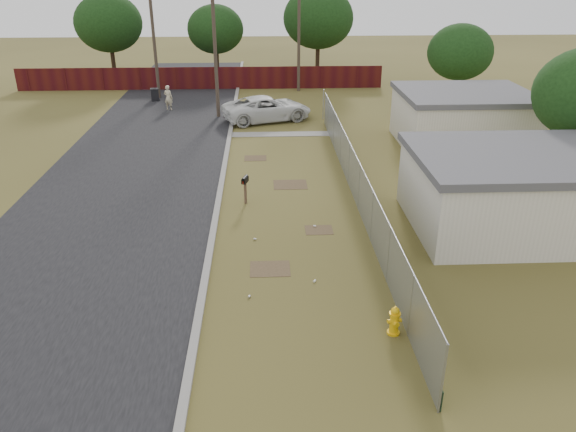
{
  "coord_description": "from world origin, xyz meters",
  "views": [
    {
      "loc": [
        -0.94,
        -22.04,
        9.85
      ],
      "look_at": [
        -0.08,
        -2.99,
        1.1
      ],
      "focal_mm": 35.0,
      "sensor_mm": 36.0,
      "label": 1
    }
  ],
  "objects_px": {
    "pedestrian": "(168,98)",
    "trash_bin": "(155,94)",
    "fire_hydrant": "(394,321)",
    "pickup_truck": "(267,109)",
    "mailbox": "(245,182)"
  },
  "relations": [
    {
      "from": "pedestrian",
      "to": "trash_bin",
      "type": "height_order",
      "value": "pedestrian"
    },
    {
      "from": "pickup_truck",
      "to": "pedestrian",
      "type": "distance_m",
      "value": 7.69
    },
    {
      "from": "pedestrian",
      "to": "pickup_truck",
      "type": "bearing_deg",
      "value": 176.41
    },
    {
      "from": "pickup_truck",
      "to": "pedestrian",
      "type": "relative_size",
      "value": 3.32
    },
    {
      "from": "fire_hydrant",
      "to": "pickup_truck",
      "type": "height_order",
      "value": "pickup_truck"
    },
    {
      "from": "mailbox",
      "to": "trash_bin",
      "type": "distance_m",
      "value": 21.46
    },
    {
      "from": "fire_hydrant",
      "to": "pedestrian",
      "type": "distance_m",
      "value": 28.82
    },
    {
      "from": "mailbox",
      "to": "trash_bin",
      "type": "bearing_deg",
      "value": 110.07
    },
    {
      "from": "fire_hydrant",
      "to": "trash_bin",
      "type": "relative_size",
      "value": 1.0
    },
    {
      "from": "mailbox",
      "to": "trash_bin",
      "type": "relative_size",
      "value": 1.37
    },
    {
      "from": "pickup_truck",
      "to": "pedestrian",
      "type": "xyz_separation_m",
      "value": [
        -6.99,
        3.22,
        0.07
      ]
    },
    {
      "from": "mailbox",
      "to": "pedestrian",
      "type": "relative_size",
      "value": 0.72
    },
    {
      "from": "trash_bin",
      "to": "pedestrian",
      "type": "bearing_deg",
      "value": -63.22
    },
    {
      "from": "pedestrian",
      "to": "trash_bin",
      "type": "relative_size",
      "value": 1.9
    },
    {
      "from": "fire_hydrant",
      "to": "trash_bin",
      "type": "bearing_deg",
      "value": 111.64
    }
  ]
}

